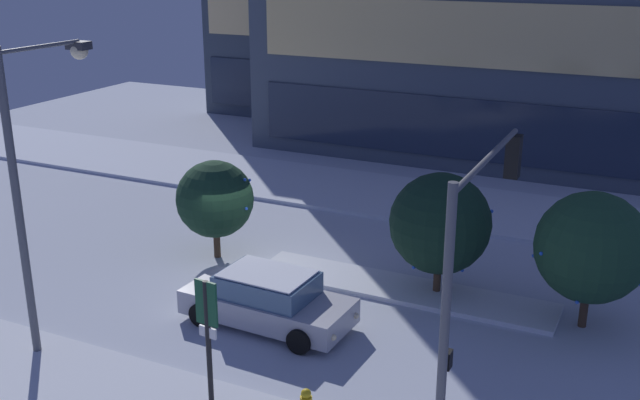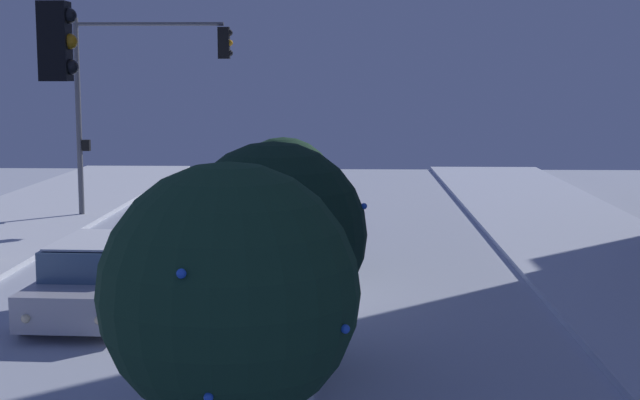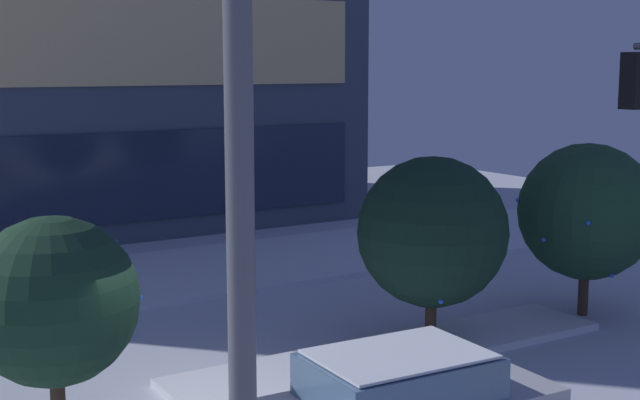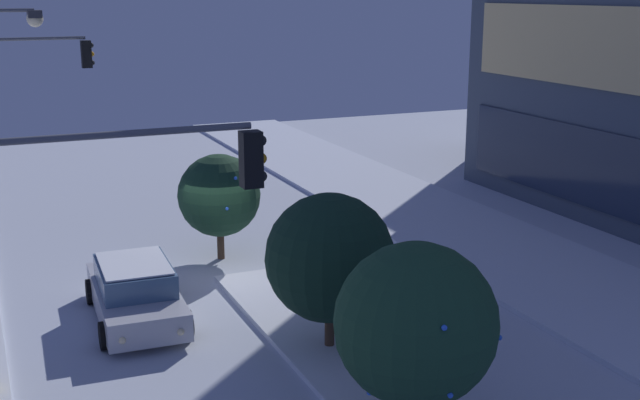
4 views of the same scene
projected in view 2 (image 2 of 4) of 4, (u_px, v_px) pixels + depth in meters
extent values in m
plane|color=silver|center=(259.00, 289.00, 20.42)|extent=(52.00, 52.00, 0.00)
cube|color=silver|center=(266.00, 350.00, 15.65)|extent=(9.00, 1.80, 0.14)
cube|color=#B7B7C1|center=(103.00, 287.00, 18.24)|extent=(4.65, 2.09, 0.66)
cube|color=slate|center=(102.00, 257.00, 18.16)|extent=(2.54, 1.81, 0.60)
cube|color=white|center=(101.00, 240.00, 18.11)|extent=(2.35, 1.69, 0.04)
sphere|color=#F9E5B2|center=(99.00, 320.00, 15.91)|extent=(0.16, 0.16, 0.16)
sphere|color=#F9E5B2|center=(26.00, 319.00, 16.01)|extent=(0.16, 0.16, 0.16)
cylinder|color=black|center=(129.00, 318.00, 16.70)|extent=(0.67, 0.25, 0.66)
cylinder|color=black|center=(27.00, 316.00, 16.84)|extent=(0.67, 0.25, 0.66)
cylinder|color=black|center=(169.00, 281.00, 19.69)|extent=(0.67, 0.25, 0.66)
cylinder|color=black|center=(81.00, 279.00, 19.83)|extent=(0.67, 0.25, 0.66)
cylinder|color=#565960|center=(79.00, 119.00, 29.98)|extent=(0.18, 0.18, 6.48)
cylinder|color=#565960|center=(149.00, 24.00, 29.50)|extent=(0.12, 4.76, 0.12)
cube|color=black|center=(224.00, 43.00, 29.51)|extent=(0.32, 0.36, 1.00)
sphere|color=black|center=(230.00, 33.00, 29.46)|extent=(0.20, 0.20, 0.20)
sphere|color=orange|center=(230.00, 43.00, 29.50)|extent=(0.20, 0.20, 0.20)
sphere|color=black|center=(230.00, 53.00, 29.54)|extent=(0.20, 0.20, 0.20)
cube|color=black|center=(86.00, 145.00, 30.09)|extent=(0.20, 0.24, 0.36)
cube|color=black|center=(55.00, 41.00, 11.72)|extent=(0.32, 0.36, 1.00)
sphere|color=black|center=(69.00, 16.00, 11.67)|extent=(0.20, 0.20, 0.20)
sphere|color=orange|center=(70.00, 41.00, 11.71)|extent=(0.20, 0.20, 0.20)
sphere|color=black|center=(71.00, 67.00, 11.76)|extent=(0.20, 0.20, 0.20)
cylinder|color=#473323|center=(284.00, 254.00, 21.87)|extent=(0.22, 0.22, 0.94)
sphere|color=#193823|center=(284.00, 190.00, 21.66)|extent=(2.49, 2.49, 2.49)
sphere|color=blue|center=(312.00, 231.00, 22.10)|extent=(0.10, 0.10, 0.10)
sphere|color=blue|center=(311.00, 171.00, 20.68)|extent=(0.10, 0.10, 0.10)
sphere|color=blue|center=(290.00, 164.00, 20.56)|extent=(0.10, 0.10, 0.10)
sphere|color=blue|center=(273.00, 201.00, 20.44)|extent=(0.10, 0.10, 0.10)
sphere|color=blue|center=(331.00, 175.00, 21.17)|extent=(0.10, 0.10, 0.10)
sphere|color=blue|center=(301.00, 156.00, 22.52)|extent=(0.10, 0.10, 0.10)
sphere|color=blue|center=(317.00, 159.00, 22.31)|extent=(0.10, 0.10, 0.10)
cylinder|color=#473323|center=(275.00, 342.00, 14.60)|extent=(0.22, 0.22, 0.99)
sphere|color=black|center=(274.00, 234.00, 14.37)|extent=(2.90, 2.90, 2.90)
sphere|color=blue|center=(361.00, 243.00, 14.87)|extent=(0.10, 0.10, 0.10)
sphere|color=blue|center=(262.00, 326.00, 13.80)|extent=(0.10, 0.10, 0.10)
sphere|color=blue|center=(302.00, 222.00, 12.99)|extent=(0.10, 0.10, 0.10)
sphere|color=blue|center=(225.00, 297.00, 15.00)|extent=(0.10, 0.10, 0.10)
sphere|color=blue|center=(364.00, 206.00, 14.24)|extent=(0.10, 0.10, 0.10)
sphere|color=#1E4228|center=(229.00, 292.00, 10.31)|extent=(2.93, 2.93, 2.93)
sphere|color=blue|center=(208.00, 397.00, 9.15)|extent=(0.10, 0.10, 0.10)
sphere|color=blue|center=(345.00, 329.00, 9.62)|extent=(0.10, 0.10, 0.10)
sphere|color=blue|center=(234.00, 301.00, 11.77)|extent=(0.10, 0.10, 0.10)
sphere|color=blue|center=(160.00, 393.00, 10.62)|extent=(0.10, 0.10, 0.10)
sphere|color=blue|center=(312.00, 253.00, 11.41)|extent=(0.10, 0.10, 0.10)
sphere|color=blue|center=(181.00, 274.00, 8.90)|extent=(0.10, 0.10, 0.10)
sphere|color=blue|center=(161.00, 271.00, 11.43)|extent=(0.10, 0.10, 0.10)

